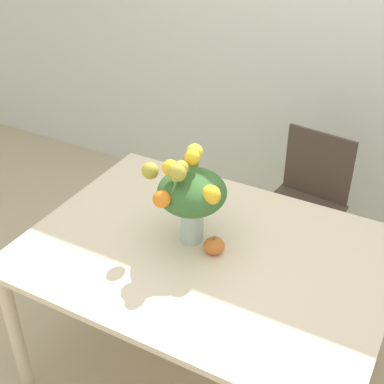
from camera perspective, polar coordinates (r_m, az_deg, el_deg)
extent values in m
plane|color=tan|center=(2.79, 1.31, -18.01)|extent=(12.00, 12.00, 0.00)
cube|color=silver|center=(3.34, 14.80, 17.78)|extent=(8.00, 0.06, 2.70)
cube|color=beige|center=(2.27, 1.53, -6.46)|extent=(1.52, 1.11, 0.03)
cylinder|color=beige|center=(2.58, -18.37, -13.89)|extent=(0.06, 0.06, 0.71)
cylinder|color=beige|center=(3.12, -5.81, -2.73)|extent=(0.06, 0.06, 0.71)
cylinder|color=beige|center=(2.75, 19.69, -10.73)|extent=(0.06, 0.06, 0.71)
cylinder|color=#B2CCBC|center=(2.27, 0.00, -3.18)|extent=(0.10, 0.10, 0.18)
cylinder|color=silver|center=(2.29, 0.00, -4.03)|extent=(0.09, 0.09, 0.10)
cylinder|color=#38662D|center=(2.24, 0.46, -2.52)|extent=(0.01, 0.01, 0.24)
cylinder|color=#38662D|center=(2.26, 0.37, -2.17)|extent=(0.01, 0.01, 0.24)
cylinder|color=#38662D|center=(2.26, -0.22, -2.11)|extent=(0.01, 0.01, 0.24)
cylinder|color=#38662D|center=(2.24, -0.51, -2.42)|extent=(0.01, 0.00, 0.24)
cylinder|color=#38662D|center=(2.23, -0.10, -2.67)|extent=(0.01, 0.00, 0.24)
ellipsoid|color=#38662D|center=(2.18, 0.00, 0.00)|extent=(0.29, 0.29, 0.17)
sphere|color=#AD9E33|center=(2.24, -0.10, 3.17)|extent=(0.07, 0.07, 0.07)
sphere|color=yellow|center=(2.14, 0.29, 4.31)|extent=(0.07, 0.07, 0.07)
sphere|color=yellow|center=(2.09, 1.94, -0.40)|extent=(0.08, 0.08, 0.08)
sphere|color=yellow|center=(2.10, -2.30, 2.58)|extent=(0.07, 0.07, 0.07)
sphere|color=#AD9E33|center=(2.05, -1.56, 2.10)|extent=(0.07, 0.07, 0.07)
sphere|color=yellow|center=(2.10, 0.01, 3.73)|extent=(0.06, 0.06, 0.06)
sphere|color=#AD9E33|center=(2.06, -1.18, 2.60)|extent=(0.06, 0.06, 0.06)
sphere|color=orange|center=(2.08, -3.27, -0.76)|extent=(0.07, 0.07, 0.07)
sphere|color=#AD9E33|center=(2.18, -4.48, 2.27)|extent=(0.07, 0.07, 0.07)
ellipsoid|color=orange|center=(2.23, 2.37, -5.74)|extent=(0.09, 0.09, 0.07)
cylinder|color=brown|center=(2.21, 2.39, -4.97)|extent=(0.01, 0.01, 0.02)
cube|color=#47382D|center=(3.07, 11.29, -2.16)|extent=(0.47, 0.47, 0.02)
cylinder|color=#47382D|center=(3.13, 6.69, -5.93)|extent=(0.04, 0.04, 0.42)
cylinder|color=#47382D|center=(3.03, 12.32, -8.19)|extent=(0.04, 0.04, 0.42)
cylinder|color=#47382D|center=(3.38, 9.57, -2.95)|extent=(0.04, 0.04, 0.42)
cylinder|color=#47382D|center=(3.28, 14.85, -4.91)|extent=(0.04, 0.04, 0.42)
cube|color=#47382D|center=(3.11, 13.33, 2.80)|extent=(0.40, 0.07, 0.41)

